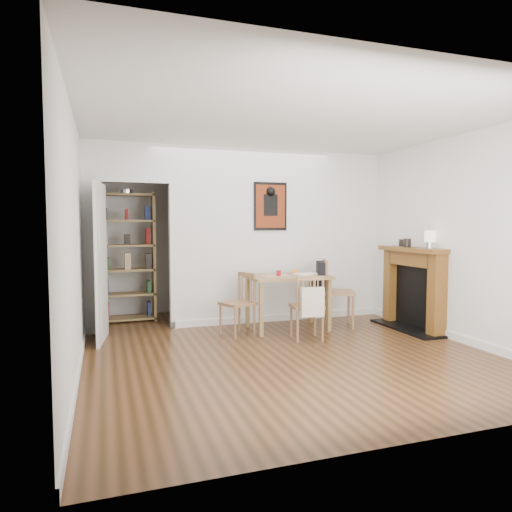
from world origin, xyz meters
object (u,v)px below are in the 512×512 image
object	(u,v)px
red_glass	(279,273)
ceramic_jar_a	(407,243)
chair_left	(237,304)
chair_front	(307,307)
dining_table	(288,282)
fireplace	(413,286)
notebook	(306,274)
orange_fruit	(294,271)
ceramic_jar_b	(402,243)
chair_right	(336,292)
mantel_lamp	(430,237)
bookshelf	(127,258)

from	to	relation	value
red_glass	ceramic_jar_a	size ratio (longest dim) A/B	0.66
chair_left	chair_front	bearing A→B (deg)	-32.74
dining_table	chair_left	xyz separation A→B (m)	(-0.77, -0.11, -0.25)
fireplace	notebook	size ratio (longest dim) A/B	3.72
orange_fruit	ceramic_jar_b	world-z (taller)	ceramic_jar_b
chair_front	fireplace	world-z (taller)	fireplace
fireplace	chair_left	bearing A→B (deg)	170.09
chair_left	chair_right	distance (m)	1.51
chair_left	notebook	distance (m)	1.14
chair_right	chair_front	distance (m)	0.91
chair_front	dining_table	bearing A→B (deg)	91.27
ceramic_jar_a	ceramic_jar_b	xyz separation A→B (m)	(0.10, 0.27, -0.01)
mantel_lamp	notebook	bearing A→B (deg)	145.65
chair_front	mantel_lamp	xyz separation A→B (m)	(1.65, -0.28, 0.88)
notebook	ceramic_jar_a	distance (m)	1.48
chair_right	ceramic_jar_b	distance (m)	1.22
bookshelf	fireplace	distance (m)	4.24
orange_fruit	fireplace	bearing A→B (deg)	-24.35
dining_table	ceramic_jar_a	size ratio (longest dim) A/B	9.14
dining_table	notebook	bearing A→B (deg)	6.55
red_glass	ceramic_jar_b	xyz separation A→B (m)	(1.87, -0.17, 0.41)
chair_right	chair_front	world-z (taller)	chair_right
dining_table	bookshelf	size ratio (longest dim) A/B	0.57
notebook	ceramic_jar_a	size ratio (longest dim) A/B	2.74
mantel_lamp	red_glass	bearing A→B (deg)	155.24
mantel_lamp	ceramic_jar_b	distance (m)	0.68
chair_right	orange_fruit	bearing A→B (deg)	159.19
dining_table	ceramic_jar_a	xyz separation A→B (m)	(1.61, -0.49, 0.55)
ceramic_jar_a	chair_left	bearing A→B (deg)	170.85
orange_fruit	notebook	world-z (taller)	orange_fruit
chair_front	ceramic_jar_b	size ratio (longest dim) A/B	8.26
orange_fruit	bookshelf	bearing A→B (deg)	153.37
chair_right	fireplace	xyz separation A→B (m)	(0.96, -0.48, 0.11)
notebook	ceramic_jar_a	world-z (taller)	ceramic_jar_a
red_glass	ceramic_jar_a	world-z (taller)	ceramic_jar_a
dining_table	chair_front	size ratio (longest dim) A/B	1.33
notebook	ceramic_jar_a	xyz separation A→B (m)	(1.31, -0.53, 0.45)
chair_right	ceramic_jar_a	distance (m)	1.21
chair_front	mantel_lamp	world-z (taller)	mantel_lamp
ceramic_jar_a	dining_table	bearing A→B (deg)	162.95
notebook	dining_table	bearing A→B (deg)	-173.45
fireplace	notebook	xyz separation A→B (m)	(-1.40, 0.58, 0.16)
ceramic_jar_a	chair_right	bearing A→B (deg)	153.94
fireplace	red_glass	bearing A→B (deg)	165.36
fireplace	notebook	bearing A→B (deg)	157.57
chair_front	orange_fruit	xyz separation A→B (m)	(0.15, 0.77, 0.37)
chair_left	bookshelf	distance (m)	2.01
bookshelf	mantel_lamp	world-z (taller)	bookshelf
fireplace	ceramic_jar_b	world-z (taller)	ceramic_jar_b
chair_left	red_glass	distance (m)	0.73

